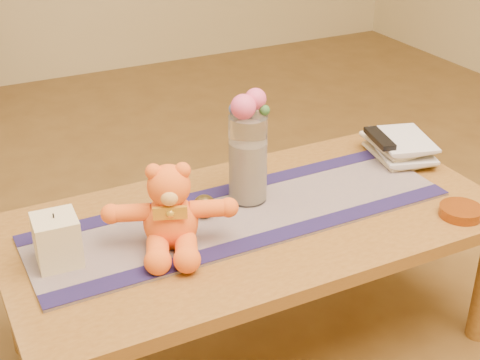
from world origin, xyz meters
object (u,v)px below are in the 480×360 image
bronze_ball (204,206)px  tv_remote (380,138)px  glass_vase (248,159)px  amber_dish (461,211)px  book_bottom (376,158)px  pillar_candle (57,240)px  teddy_bear (170,206)px

bronze_ball → tv_remote: (0.65, 0.07, 0.05)m
glass_vase → amber_dish: size_ratio=2.15×
bronze_ball → tv_remote: tv_remote is taller
book_bottom → pillar_candle: bearing=-162.9°
book_bottom → amber_dish: amber_dish is taller
teddy_bear → tv_remote: bearing=32.0°
pillar_candle → tv_remote: size_ratio=0.80×
pillar_candle → amber_dish: (1.06, -0.27, -0.06)m
amber_dish → bronze_ball: bearing=154.2°
teddy_bear → glass_vase: size_ratio=1.24×
pillar_candle → tv_remote: bearing=6.0°
teddy_bear → bronze_ball: size_ratio=5.07×
pillar_candle → bronze_ball: (0.42, 0.04, -0.03)m
tv_remote → pillar_candle: bearing=-160.4°
teddy_bear → glass_vase: glass_vase is taller
book_bottom → teddy_bear: bearing=-157.4°
tv_remote → amber_dish: bearing=-76.4°
pillar_candle → glass_vase: size_ratio=0.49×
glass_vase → bronze_ball: bearing=-168.5°
tv_remote → amber_dish: 0.39m
glass_vase → pillar_candle: bearing=-172.7°
bronze_ball → amber_dish: bronze_ball is taller
book_bottom → tv_remote: (-0.00, -0.01, 0.07)m
teddy_bear → tv_remote: teddy_bear is taller
teddy_bear → amber_dish: bearing=4.4°
glass_vase → teddy_bear: bearing=-157.6°
book_bottom → tv_remote: 0.08m
bronze_ball → teddy_bear: bearing=-146.9°
amber_dish → glass_vase: bearing=145.2°
book_bottom → amber_dish: 0.39m
tv_remote → bronze_ball: bearing=-160.2°
glass_vase → bronze_ball: (-0.15, -0.03, -0.10)m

